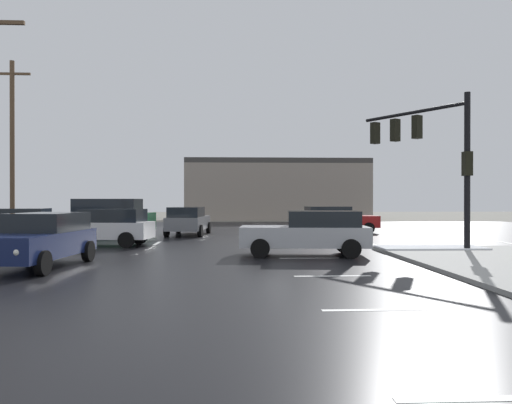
# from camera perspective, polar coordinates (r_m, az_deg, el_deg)

# --- Properties ---
(ground_plane) EXTENTS (120.00, 120.00, 0.00)m
(ground_plane) POSITION_cam_1_polar(r_m,az_deg,el_deg) (23.08, 3.77, -4.71)
(ground_plane) COLOR slate
(road_asphalt) EXTENTS (44.00, 44.00, 0.02)m
(road_asphalt) POSITION_cam_1_polar(r_m,az_deg,el_deg) (23.08, 3.77, -4.69)
(road_asphalt) COLOR black
(road_asphalt) RESTS_ON ground_plane
(snow_strip_curbside) EXTENTS (4.00, 1.60, 0.06)m
(snow_strip_curbside) POSITION_cam_1_polar(r_m,az_deg,el_deg) (20.40, 19.24, -4.90)
(snow_strip_curbside) COLOR white
(snow_strip_curbside) RESTS_ON sidewalk_corner
(lane_markings) EXTENTS (36.15, 36.15, 0.01)m
(lane_markings) POSITION_cam_1_polar(r_m,az_deg,el_deg) (21.89, 7.33, -4.92)
(lane_markings) COLOR silver
(lane_markings) RESTS_ON road_asphalt
(traffic_signal_mast) EXTENTS (2.82, 4.51, 5.86)m
(traffic_signal_mast) POSITION_cam_1_polar(r_m,az_deg,el_deg) (21.30, 19.08, 6.13)
(traffic_signal_mast) COLOR black
(traffic_signal_mast) RESTS_ON sidewalk_corner
(strip_building_background) EXTENTS (18.00, 8.00, 6.02)m
(strip_building_background) POSITION_cam_1_polar(r_m,az_deg,el_deg) (51.59, 2.26, 1.37)
(strip_building_background) COLOR gray
(strip_building_background) RESTS_ON ground_plane
(sedan_silver) EXTENTS (4.65, 2.34, 1.58)m
(sedan_silver) POSITION_cam_1_polar(r_m,az_deg,el_deg) (17.90, 6.06, -3.41)
(sedan_silver) COLOR #B7BABF
(sedan_silver) RESTS_ON road_asphalt
(sedan_grey) EXTENTS (2.37, 4.66, 1.58)m
(sedan_grey) POSITION_cam_1_polar(r_m,az_deg,el_deg) (28.26, -7.72, -2.07)
(sedan_grey) COLOR slate
(sedan_grey) RESTS_ON road_asphalt
(sedan_blue) EXTENTS (4.63, 2.27, 1.58)m
(sedan_blue) POSITION_cam_1_polar(r_m,az_deg,el_deg) (25.22, -24.30, -2.37)
(sedan_blue) COLOR navy
(sedan_blue) RESTS_ON road_asphalt
(sedan_white) EXTENTS (4.68, 2.45, 1.58)m
(sedan_white) POSITION_cam_1_polar(r_m,az_deg,el_deg) (22.50, -17.05, -2.67)
(sedan_white) COLOR white
(sedan_white) RESTS_ON road_asphalt
(sedan_navy) EXTENTS (2.37, 4.66, 1.58)m
(sedan_navy) POSITION_cam_1_polar(r_m,az_deg,el_deg) (16.10, -23.26, -3.84)
(sedan_navy) COLOR #141E47
(sedan_navy) RESTS_ON road_asphalt
(suv_green) EXTENTS (4.97, 2.52, 2.03)m
(suv_green) POSITION_cam_1_polar(r_m,az_deg,el_deg) (28.28, -16.48, -1.59)
(suv_green) COLOR #195933
(suv_green) RESTS_ON road_asphalt
(sedan_red) EXTENTS (4.65, 2.33, 1.58)m
(sedan_red) POSITION_cam_1_polar(r_m,az_deg,el_deg) (30.21, 9.05, -1.92)
(sedan_red) COLOR #B21919
(sedan_red) RESTS_ON road_asphalt
(utility_pole_far) EXTENTS (2.20, 0.28, 10.54)m
(utility_pole_far) POSITION_cam_1_polar(r_m,az_deg,el_deg) (34.43, -25.95, 6.05)
(utility_pole_far) COLOR brown
(utility_pole_far) RESTS_ON ground_plane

